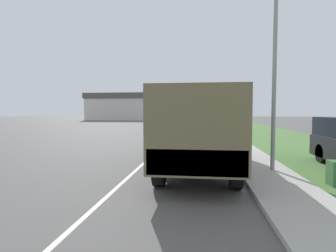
{
  "coord_description": "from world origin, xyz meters",
  "views": [
    {
      "loc": [
        2.29,
        2.81,
        2.1
      ],
      "look_at": [
        0.88,
        14.21,
        1.48
      ],
      "focal_mm": 28.0,
      "sensor_mm": 36.0,
      "label": 1
    }
  ],
  "objects": [
    {
      "name": "sidewalk_right",
      "position": [
        4.5,
        40.0,
        0.06
      ],
      "size": [
        1.8,
        120.0,
        0.12
      ],
      "color": "#ADAAA3",
      "rests_on": "ground"
    },
    {
      "name": "building_distant",
      "position": [
        -18.77,
        70.94,
        3.47
      ],
      "size": [
        16.26,
        11.74,
        6.85
      ],
      "color": "beige",
      "rests_on": "ground"
    },
    {
      "name": "lane_centre_stripe",
      "position": [
        0.0,
        40.0,
        0.0
      ],
      "size": [
        0.12,
        120.0,
        0.0
      ],
      "color": "silver",
      "rests_on": "ground"
    },
    {
      "name": "car_nearest_ahead",
      "position": [
        1.47,
        25.08,
        0.75
      ],
      "size": [
        1.73,
        4.81,
        1.68
      ],
      "color": "navy",
      "rests_on": "ground"
    },
    {
      "name": "grass_strip_right",
      "position": [
        8.9,
        40.0,
        0.01
      ],
      "size": [
        7.0,
        120.0,
        0.02
      ],
      "color": "#4C7538",
      "rests_on": "ground"
    },
    {
      "name": "lamp_post",
      "position": [
        4.55,
        12.04,
        4.45
      ],
      "size": [
        1.69,
        0.24,
        7.31
      ],
      "color": "gray",
      "rests_on": "sidewalk_right"
    },
    {
      "name": "car_second_ahead",
      "position": [
        -1.83,
        35.26,
        0.74
      ],
      "size": [
        1.8,
        4.28,
        1.65
      ],
      "color": "silver",
      "rests_on": "ground"
    },
    {
      "name": "military_truck",
      "position": [
        2.2,
        12.53,
        1.59
      ],
      "size": [
        2.4,
        7.99,
        2.74
      ],
      "color": "#606647",
      "rests_on": "ground"
    },
    {
      "name": "ground_plane",
      "position": [
        0.0,
        40.0,
        0.0
      ],
      "size": [
        180.0,
        180.0,
        0.0
      ],
      "primitive_type": "plane",
      "color": "#565451"
    }
  ]
}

